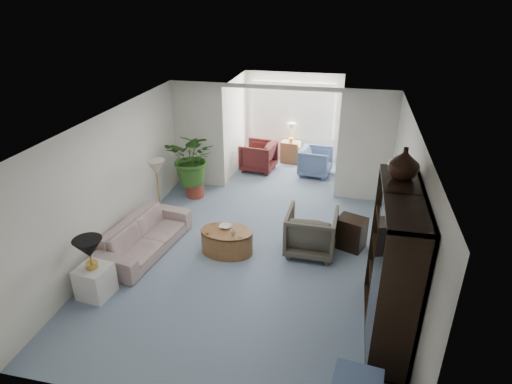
% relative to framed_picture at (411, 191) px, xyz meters
% --- Properties ---
extents(floor, '(6.00, 6.00, 0.00)m').
position_rel_framed_picture_xyz_m(floor, '(-2.46, 0.10, -1.70)').
color(floor, '#7A8AA2').
rests_on(floor, ground).
extents(sunroom_floor, '(2.60, 2.60, 0.00)m').
position_rel_framed_picture_xyz_m(sunroom_floor, '(-2.46, 4.20, -1.70)').
color(sunroom_floor, '#7A8AA2').
rests_on(sunroom_floor, ground).
extents(back_pier_left, '(1.20, 0.12, 2.50)m').
position_rel_framed_picture_xyz_m(back_pier_left, '(-4.36, 3.10, -0.45)').
color(back_pier_left, white).
rests_on(back_pier_left, ground).
extents(back_pier_right, '(1.20, 0.12, 2.50)m').
position_rel_framed_picture_xyz_m(back_pier_right, '(-0.56, 3.10, -0.45)').
color(back_pier_right, white).
rests_on(back_pier_right, ground).
extents(back_header, '(2.60, 0.12, 0.10)m').
position_rel_framed_picture_xyz_m(back_header, '(-2.46, 3.10, 0.75)').
color(back_header, white).
rests_on(back_header, back_pier_left).
extents(window_pane, '(2.20, 0.02, 1.50)m').
position_rel_framed_picture_xyz_m(window_pane, '(-2.46, 5.28, -0.30)').
color(window_pane, white).
extents(window_blinds, '(2.20, 0.02, 1.50)m').
position_rel_framed_picture_xyz_m(window_blinds, '(-2.46, 5.25, -0.30)').
color(window_blinds, white).
extents(framed_picture, '(0.04, 0.50, 0.40)m').
position_rel_framed_picture_xyz_m(framed_picture, '(0.00, 0.00, 0.00)').
color(framed_picture, beige).
extents(sofa, '(1.07, 2.15, 0.60)m').
position_rel_framed_picture_xyz_m(sofa, '(-4.38, 0.09, -1.40)').
color(sofa, '#B7AB9B').
rests_on(sofa, ground).
extents(end_table, '(0.53, 0.53, 0.51)m').
position_rel_framed_picture_xyz_m(end_table, '(-4.58, -1.26, -1.44)').
color(end_table, silver).
rests_on(end_table, ground).
extents(table_lamp, '(0.44, 0.44, 0.30)m').
position_rel_framed_picture_xyz_m(table_lamp, '(-4.58, -1.26, -0.84)').
color(table_lamp, black).
rests_on(table_lamp, end_table).
extents(floor_lamp, '(0.36, 0.36, 0.28)m').
position_rel_framed_picture_xyz_m(floor_lamp, '(-4.52, 1.07, -0.45)').
color(floor_lamp, beige).
rests_on(floor_lamp, ground).
extents(coffee_table, '(1.01, 1.01, 0.45)m').
position_rel_framed_picture_xyz_m(coffee_table, '(-2.92, 0.35, -1.47)').
color(coffee_table, olive).
rests_on(coffee_table, ground).
extents(coffee_bowl, '(0.23, 0.23, 0.05)m').
position_rel_framed_picture_xyz_m(coffee_bowl, '(-2.97, 0.45, -1.22)').
color(coffee_bowl, white).
rests_on(coffee_bowl, coffee_table).
extents(coffee_cup, '(0.10, 0.10, 0.09)m').
position_rel_framed_picture_xyz_m(coffee_cup, '(-2.77, 0.25, -1.21)').
color(coffee_cup, '#B8B7A1').
rests_on(coffee_cup, coffee_table).
extents(wingback_chair, '(0.90, 0.93, 0.82)m').
position_rel_framed_picture_xyz_m(wingback_chair, '(-1.44, 0.71, -1.29)').
color(wingback_chair, '#5A5547').
rests_on(wingback_chair, ground).
extents(side_table_dark, '(0.61, 0.56, 0.60)m').
position_rel_framed_picture_xyz_m(side_table_dark, '(-0.74, 1.01, -1.40)').
color(side_table_dark, black).
rests_on(side_table_dark, ground).
extents(entertainment_cabinet, '(0.51, 1.91, 2.12)m').
position_rel_framed_picture_xyz_m(entertainment_cabinet, '(-0.23, -1.07, -0.64)').
color(entertainment_cabinet, black).
rests_on(entertainment_cabinet, ground).
extents(cabinet_urn, '(0.40, 0.40, 0.42)m').
position_rel_framed_picture_xyz_m(cabinet_urn, '(-0.23, -0.57, 0.63)').
color(cabinet_urn, black).
rests_on(cabinet_urn, entertainment_cabinet).
extents(plant_pot, '(0.40, 0.40, 0.32)m').
position_rel_framed_picture_xyz_m(plant_pot, '(-4.28, 2.45, -1.54)').
color(plant_pot, maroon).
rests_on(plant_pot, ground).
extents(house_plant, '(1.12, 0.97, 1.25)m').
position_rel_framed_picture_xyz_m(house_plant, '(-4.28, 2.45, -0.76)').
color(house_plant, '#315F20').
rests_on(house_plant, plant_pot).
extents(sunroom_chair_blue, '(0.87, 0.85, 0.71)m').
position_rel_framed_picture_xyz_m(sunroom_chair_blue, '(-1.70, 4.31, -1.34)').
color(sunroom_chair_blue, slate).
rests_on(sunroom_chair_blue, ground).
extents(sunroom_chair_maroon, '(0.93, 0.91, 0.77)m').
position_rel_framed_picture_xyz_m(sunroom_chair_maroon, '(-3.20, 4.31, -1.32)').
color(sunroom_chair_maroon, '#5A1F1F').
rests_on(sunroom_chair_maroon, ground).
extents(sunroom_table, '(0.53, 0.44, 0.60)m').
position_rel_framed_picture_xyz_m(sunroom_table, '(-2.45, 5.06, -1.40)').
color(sunroom_table, olive).
rests_on(sunroom_table, ground).
extents(shelf_clutter, '(0.30, 1.18, 1.06)m').
position_rel_framed_picture_xyz_m(shelf_clutter, '(-0.28, -1.14, -0.61)').
color(shelf_clutter, '#282622').
rests_on(shelf_clutter, entertainment_cabinet).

